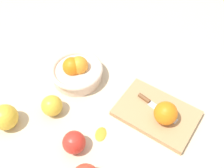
# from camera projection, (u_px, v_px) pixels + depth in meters

# --- Properties ---
(ground_plane) EXTENTS (2.40, 2.40, 0.00)m
(ground_plane) POSITION_uv_depth(u_px,v_px,m) (104.00, 114.00, 0.90)
(ground_plane) COLOR beige
(bowl) EXTENTS (0.19, 0.19, 0.10)m
(bowl) POSITION_uv_depth(u_px,v_px,m) (76.00, 71.00, 0.97)
(bowl) COLOR beige
(bowl) RESTS_ON ground_plane
(cutting_board) EXTENTS (0.26, 0.18, 0.02)m
(cutting_board) POSITION_uv_depth(u_px,v_px,m) (156.00, 113.00, 0.89)
(cutting_board) COLOR tan
(cutting_board) RESTS_ON ground_plane
(orange_on_board) EXTENTS (0.07, 0.07, 0.07)m
(orange_on_board) POSITION_uv_depth(u_px,v_px,m) (166.00, 113.00, 0.83)
(orange_on_board) COLOR orange
(orange_on_board) RESTS_ON cutting_board
(knife) EXTENTS (0.16, 0.04, 0.01)m
(knife) POSITION_uv_depth(u_px,v_px,m) (152.00, 104.00, 0.89)
(knife) COLOR silver
(knife) RESTS_ON cutting_board
(apple_front_left) EXTENTS (0.07, 0.07, 0.07)m
(apple_front_left) POSITION_uv_depth(u_px,v_px,m) (52.00, 106.00, 0.88)
(apple_front_left) COLOR gold
(apple_front_left) RESTS_ON ground_plane
(apple_front_left_2) EXTENTS (0.08, 0.08, 0.08)m
(apple_front_left_2) POSITION_uv_depth(u_px,v_px,m) (5.00, 117.00, 0.84)
(apple_front_left_2) COLOR gold
(apple_front_left_2) RESTS_ON ground_plane
(apple_front_center) EXTENTS (0.07, 0.07, 0.07)m
(apple_front_center) POSITION_uv_depth(u_px,v_px,m) (75.00, 143.00, 0.79)
(apple_front_center) COLOR red
(apple_front_center) RESTS_ON ground_plane
(citrus_peel) EXTENTS (0.05, 0.06, 0.01)m
(citrus_peel) POSITION_uv_depth(u_px,v_px,m) (101.00, 134.00, 0.85)
(citrus_peel) COLOR orange
(citrus_peel) RESTS_ON ground_plane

